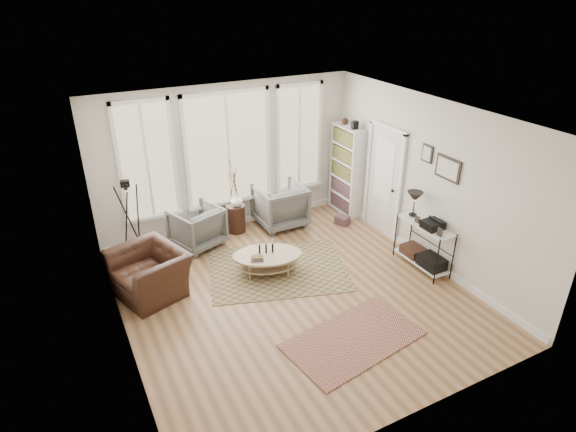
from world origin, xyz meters
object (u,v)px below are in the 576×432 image
armchair_left (197,227)px  side_table (235,196)px  coffee_table (267,258)px  accent_chair (149,273)px  bookcase (347,170)px  low_shelf (424,241)px  armchair_right (280,205)px

armchair_left → side_table: (0.86, 0.20, 0.37)m
coffee_table → armchair_left: bearing=117.1°
side_table → accent_chair: size_ratio=1.39×
bookcase → low_shelf: bearing=-91.3°
armchair_right → accent_chair: size_ratio=0.84×
armchair_right → low_shelf: bearing=119.6°
coffee_table → armchair_right: armchair_right is taller
low_shelf → accent_chair: size_ratio=1.14×
armchair_left → accent_chair: (-1.15, -1.14, -0.02)m
armchair_left → side_table: 0.96m
coffee_table → accent_chair: (-1.91, 0.35, 0.08)m
coffee_table → armchair_right: bearing=56.6°
armchair_left → armchair_right: bearing=161.8°
accent_chair → side_table: bearing=104.9°
armchair_right → side_table: side_table is taller
coffee_table → accent_chair: 1.95m
low_shelf → side_table: (-2.40, 2.75, 0.25)m
bookcase → armchair_left: 3.37m
low_shelf → armchair_left: (-3.26, 2.55, -0.12)m
side_table → accent_chair: 2.45m
low_shelf → armchair_right: 2.99m
armchair_right → side_table: bearing=-9.4°
armchair_left → armchair_right: armchair_right is taller
coffee_table → side_table: (0.10, 1.69, 0.47)m
low_shelf → accent_chair: (-4.41, 1.41, -0.14)m
bookcase → armchair_right: 1.63m
armchair_left → side_table: bearing=173.2°
bookcase → accent_chair: 4.64m
low_shelf → armchair_left: size_ratio=1.52×
coffee_table → low_shelf: bearing=-22.9°
bookcase → armchair_left: (-3.32, 0.03, -0.56)m
low_shelf → armchair_left: bearing=142.0°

